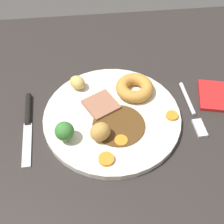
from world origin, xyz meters
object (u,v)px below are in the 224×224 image
Objects in this scene: dinner_plate at (112,117)px; carrot_coin_side at (106,159)px; carrot_coin_back at (122,140)px; folded_napkin at (224,97)px; roast_potato_left at (77,83)px; yorkshire_pudding at (135,88)px; fork at (192,110)px; roast_potato_right at (100,132)px; broccoli_floret at (64,131)px; knife at (28,121)px; meat_slice_main at (101,105)px; carrot_coin_front at (172,115)px.

dinner_plate is 9.73× the size of carrot_coin_side.
folded_napkin is (-24.51, -10.23, -1.21)cm from carrot_coin_back.
carrot_coin_side is (-4.54, 19.63, -1.18)cm from roast_potato_left.
roast_potato_left is (12.42, -2.82, 0.19)cm from yorkshire_pudding.
fork is at bearing -178.88° from dinner_plate.
carrot_coin_side is at bearing 78.23° from dinner_plate.
roast_potato_right is 1.61× the size of carrot_coin_back.
dinner_plate is 6.48× the size of broccoli_floret.
broccoli_floret is (6.80, -0.42, 0.55)cm from roast_potato_right.
knife reaches higher than folded_napkin.
carrot_coin_back is at bearing 22.65° from folded_napkin.
broccoli_floret reaches higher than carrot_coin_side.
meat_slice_main is 2.14× the size of carrot_coin_side.
roast_potato_right is 0.38× the size of folded_napkin.
meat_slice_main is 11.12cm from broccoli_floret.
carrot_coin_back is 26.58cm from folded_napkin.
folded_napkin is at bearing -172.27° from dinner_plate.
yorkshire_pudding is 18.98cm from broccoli_floret.
fork reaches higher than folded_napkin.
yorkshire_pudding is at bearing -132.80° from dinner_plate.
yorkshire_pudding is 2.80× the size of carrot_coin_side.
carrot_coin_back is 0.87× the size of carrot_coin_side.
roast_potato_right is (0.82, 8.25, 1.51)cm from meat_slice_main.
carrot_coin_back is 17.84cm from fork.
dinner_plate is 3.48× the size of yorkshire_pudding.
folded_napkin is at bearing 108.06° from fork.
carrot_coin_side is 0.27× the size of folded_napkin.
carrot_coin_front is (-19.08, 10.42, -1.22)cm from roast_potato_left.
roast_potato_right reaches higher than folded_napkin.
yorkshire_pudding is at bearing -48.80° from carrot_coin_front.
carrot_coin_back is 0.14× the size of knife.
meat_slice_main is at bearing -100.03° from fork.
dinner_plate is 11.19× the size of carrot_coin_back.
carrot_coin_back is at bearing -130.46° from carrot_coin_side.
roast_potato_right is 0.27× the size of fork.
carrot_coin_back reaches higher than knife.
meat_slice_main is 2.46× the size of carrot_coin_back.
yorkshire_pudding is 12.74cm from roast_potato_left.
carrot_coin_front is at bearing -165.26° from roast_potato_right.
carrot_coin_side reaches higher than fork.
dinner_plate is at bearing -152.30° from broccoli_floret.
carrot_coin_back is 0.23× the size of folded_napkin.
roast_potato_right is at bearing 17.46° from folded_napkin.
meat_slice_main is 2.51× the size of carrot_coin_front.
carrot_coin_side is (14.54, 9.21, 0.04)cm from carrot_coin_front.
yorkshire_pudding reaches higher than carrot_coin_front.
roast_potato_right is (8.51, 11.59, 0.58)cm from yorkshire_pudding.
knife is 1.69× the size of folded_napkin.
yorkshire_pudding is at bearing -109.32° from carrot_coin_back.
carrot_coin_back is at bearing 116.81° from roast_potato_left.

